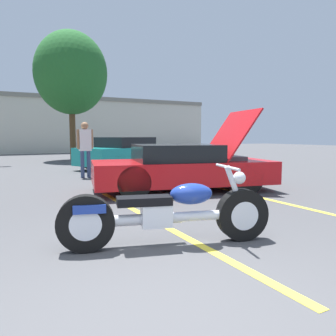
# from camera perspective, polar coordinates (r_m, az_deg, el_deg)

# --- Properties ---
(ground_plane) EXTENTS (80.00, 80.00, 0.00)m
(ground_plane) POSITION_cam_1_polar(r_m,az_deg,el_deg) (2.61, 0.39, -25.15)
(ground_plane) COLOR #474749
(parking_stripe_middle) EXTENTS (0.12, 5.76, 0.01)m
(parking_stripe_middle) POSITION_cam_1_polar(r_m,az_deg,el_deg) (5.10, -1.65, -9.51)
(parking_stripe_middle) COLOR yellow
(parking_stripe_middle) RESTS_ON ground
(parking_stripe_back) EXTENTS (0.12, 5.76, 0.01)m
(parking_stripe_back) POSITION_cam_1_polar(r_m,az_deg,el_deg) (6.82, 20.55, -5.99)
(parking_stripe_back) COLOR yellow
(parking_stripe_back) RESTS_ON ground
(far_building) EXTENTS (32.00, 4.20, 4.40)m
(far_building) POSITION_cam_1_polar(r_m,az_deg,el_deg) (27.82, -25.76, 7.16)
(far_building) COLOR beige
(far_building) RESTS_ON ground
(tree_background) EXTENTS (3.86, 3.86, 6.92)m
(tree_background) POSITION_cam_1_polar(r_m,az_deg,el_deg) (19.07, -16.55, 15.55)
(tree_background) COLOR brown
(tree_background) RESTS_ON ground
(motorcycle) EXTENTS (2.56, 0.97, 0.97)m
(motorcycle) POSITION_cam_1_polar(r_m,az_deg,el_deg) (4.01, -0.09, -7.88)
(motorcycle) COLOR black
(motorcycle) RESTS_ON ground
(show_car_hood_open) EXTENTS (4.56, 2.68, 1.97)m
(show_car_hood_open) POSITION_cam_1_polar(r_m,az_deg,el_deg) (7.93, 2.71, 0.10)
(show_car_hood_open) COLOR red
(show_car_hood_open) RESTS_ON ground
(parked_car_right_row) EXTENTS (4.68, 3.38, 1.27)m
(parked_car_right_row) POSITION_cam_1_polar(r_m,az_deg,el_deg) (13.62, -6.97, 2.59)
(parked_car_right_row) COLOR teal
(parked_car_right_row) RESTS_ON ground
(spectator_midground) EXTENTS (0.52, 0.23, 1.77)m
(spectator_midground) POSITION_cam_1_polar(r_m,az_deg,el_deg) (10.71, -14.24, 3.98)
(spectator_midground) COLOR #38476B
(spectator_midground) RESTS_ON ground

